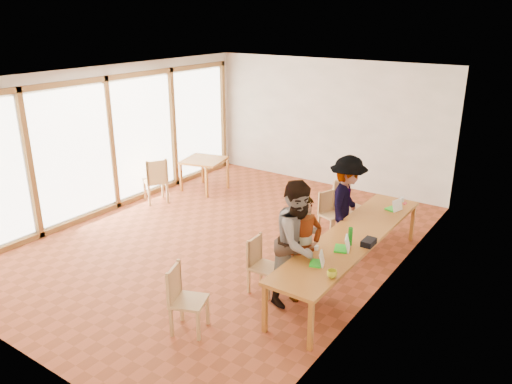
{
  "coord_description": "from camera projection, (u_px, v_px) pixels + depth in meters",
  "views": [
    {
      "loc": [
        5.24,
        -6.6,
        4.0
      ],
      "look_at": [
        0.7,
        -0.0,
        1.1
      ],
      "focal_mm": 35.0,
      "sensor_mm": 36.0,
      "label": 1
    }
  ],
  "objects": [
    {
      "name": "ground",
      "position": [
        225.0,
        240.0,
        9.26
      ],
      "size": [
        8.0,
        8.0,
        0.0
      ],
      "primitive_type": "plane",
      "color": "#984324",
      "rests_on": "ground"
    },
    {
      "name": "communal_table",
      "position": [
        353.0,
        238.0,
        7.71
      ],
      "size": [
        0.8,
        4.0,
        0.75
      ],
      "color": "#AB6826",
      "rests_on": "ground"
    },
    {
      "name": "laptop_mid",
      "position": [
        344.0,
        246.0,
        7.2
      ],
      "size": [
        0.29,
        0.3,
        0.21
      ],
      "rotation": [
        0.0,
        0.0,
        0.34
      ],
      "color": "#29D723",
      "rests_on": "communal_table"
    },
    {
      "name": "person_near",
      "position": [
        304.0,
        248.0,
        7.16
      ],
      "size": [
        0.59,
        0.69,
        1.61
      ],
      "primitive_type": "imported",
      "rotation": [
        0.0,
        0.0,
        1.15
      ],
      "color": "gray",
      "rests_on": "ground"
    },
    {
      "name": "chair_spare",
      "position": [
        156.0,
        176.0,
        10.85
      ],
      "size": [
        0.65,
        0.65,
        0.54
      ],
      "rotation": [
        0.0,
        0.0,
        2.61
      ],
      "color": "tan",
      "rests_on": "ground"
    },
    {
      "name": "condiment_cup",
      "position": [
        316.0,
        248.0,
        7.22
      ],
      "size": [
        0.08,
        0.08,
        0.06
      ],
      "primitive_type": "cylinder",
      "color": "white",
      "rests_on": "communal_table"
    },
    {
      "name": "yellow_mug",
      "position": [
        332.0,
        274.0,
        6.45
      ],
      "size": [
        0.17,
        0.17,
        0.11
      ],
      "primitive_type": "imported",
      "rotation": [
        0.0,
        0.0,
        0.32
      ],
      "color": "yellow",
      "rests_on": "communal_table"
    },
    {
      "name": "wall_right",
      "position": [
        388.0,
        197.0,
        7.15
      ],
      "size": [
        0.1,
        8.0,
        3.0
      ],
      "primitive_type": "cube",
      "color": "white",
      "rests_on": "ground"
    },
    {
      "name": "side_table",
      "position": [
        204.0,
        163.0,
        11.68
      ],
      "size": [
        0.9,
        0.9,
        0.75
      ],
      "rotation": [
        0.0,
        0.0,
        0.24
      ],
      "color": "#AB6826",
      "rests_on": "ground"
    },
    {
      "name": "clear_glass",
      "position": [
        402.0,
        199.0,
        9.03
      ],
      "size": [
        0.07,
        0.07,
        0.09
      ],
      "primitive_type": "cylinder",
      "color": "silver",
      "rests_on": "communal_table"
    },
    {
      "name": "person_far",
      "position": [
        347.0,
        204.0,
        8.62
      ],
      "size": [
        0.91,
        1.24,
        1.73
      ],
      "primitive_type": "imported",
      "rotation": [
        0.0,
        0.0,
        1.83
      ],
      "color": "gray",
      "rests_on": "ground"
    },
    {
      "name": "laptop_near",
      "position": [
        319.0,
        261.0,
        6.79
      ],
      "size": [
        0.26,
        0.27,
        0.19
      ],
      "rotation": [
        0.0,
        0.0,
        0.37
      ],
      "color": "#29D723",
      "rests_on": "communal_table"
    },
    {
      "name": "green_bottle",
      "position": [
        350.0,
        237.0,
        7.32
      ],
      "size": [
        0.07,
        0.07,
        0.28
      ],
      "primitive_type": "cylinder",
      "color": "#126A12",
      "rests_on": "communal_table"
    },
    {
      "name": "pink_phone",
      "position": [
        405.0,
        203.0,
        8.95
      ],
      "size": [
        0.05,
        0.1,
        0.01
      ],
      "primitive_type": "cube",
      "color": "#C9303F",
      "rests_on": "communal_table"
    },
    {
      "name": "chair_near",
      "position": [
        181.0,
        292.0,
        6.48
      ],
      "size": [
        0.56,
        0.56,
        0.49
      ],
      "rotation": [
        0.0,
        0.0,
        0.37
      ],
      "color": "tan",
      "rests_on": "ground"
    },
    {
      "name": "person_mid",
      "position": [
        299.0,
        242.0,
        7.08
      ],
      "size": [
        0.81,
        0.98,
        1.83
      ],
      "primitive_type": "imported",
      "rotation": [
        0.0,
        0.0,
        1.44
      ],
      "color": "gray",
      "rests_on": "ground"
    },
    {
      "name": "laptop_far",
      "position": [
        395.0,
        207.0,
        8.65
      ],
      "size": [
        0.27,
        0.29,
        0.21
      ],
      "rotation": [
        0.0,
        0.0,
        -0.31
      ],
      "color": "#29D723",
      "rests_on": "communal_table"
    },
    {
      "name": "window_wall",
      "position": [
        111.0,
        140.0,
        10.33
      ],
      "size": [
        0.1,
        8.0,
        3.0
      ],
      "primitive_type": "cube",
      "color": "white",
      "rests_on": "ground"
    },
    {
      "name": "wall_back",
      "position": [
        327.0,
        123.0,
        11.85
      ],
      "size": [
        6.0,
        0.1,
        3.0
      ],
      "primitive_type": "cube",
      "color": "white",
      "rests_on": "ground"
    },
    {
      "name": "chair_far",
      "position": [
        345.0,
        199.0,
        9.55
      ],
      "size": [
        0.58,
        0.58,
        0.53
      ],
      "rotation": [
        0.0,
        0.0,
        -0.29
      ],
      "color": "tan",
      "rests_on": "ground"
    },
    {
      "name": "chair_empty",
      "position": [
        329.0,
        208.0,
        9.4
      ],
      "size": [
        0.5,
        0.5,
        0.44
      ],
      "rotation": [
        0.0,
        0.0,
        -0.36
      ],
      "color": "tan",
      "rests_on": "ground"
    },
    {
      "name": "chair_mid",
      "position": [
        259.0,
        259.0,
        7.45
      ],
      "size": [
        0.41,
        0.41,
        0.46
      ],
      "rotation": [
        0.0,
        0.0,
        0.04
      ],
      "color": "tan",
      "rests_on": "ground"
    },
    {
      "name": "ceiling",
      "position": [
        221.0,
        75.0,
        8.23
      ],
      "size": [
        6.0,
        8.0,
        0.04
      ],
      "primitive_type": "cube",
      "color": "white",
      "rests_on": "wall_back"
    },
    {
      "name": "black_pouch",
      "position": [
        369.0,
        242.0,
        7.36
      ],
      "size": [
        0.16,
        0.26,
        0.09
      ],
      "primitive_type": "cube",
      "color": "black",
      "rests_on": "communal_table"
    },
    {
      "name": "wall_front",
      "position": [
        6.0,
        246.0,
        5.65
      ],
      "size": [
        6.0,
        0.1,
        3.0
      ],
      "primitive_type": "cube",
      "color": "white",
      "rests_on": "ground"
    }
  ]
}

